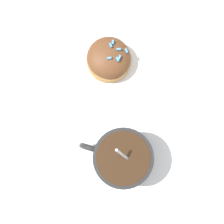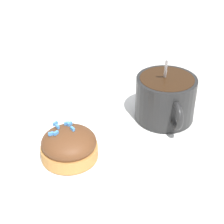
{
  "view_description": "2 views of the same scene",
  "coord_description": "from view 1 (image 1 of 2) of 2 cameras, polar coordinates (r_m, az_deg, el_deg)",
  "views": [
    {
      "loc": [
        -0.08,
        0.02,
        0.53
      ],
      "look_at": [
        -0.01,
        0.01,
        0.04
      ],
      "focal_mm": 50.0,
      "sensor_mm": 36.0,
      "label": 1
    },
    {
      "loc": [
        0.28,
        0.34,
        0.33
      ],
      "look_at": [
        0.0,
        -0.01,
        0.04
      ],
      "focal_mm": 60.0,
      "sensor_mm": 36.0,
      "label": 2
    }
  ],
  "objects": [
    {
      "name": "frosted_pastry",
      "position": [
        0.54,
        -0.15,
        9.82
      ],
      "size": [
        0.08,
        0.08,
        0.04
      ],
      "color": "#C18442",
      "rests_on": "paper_napkin"
    },
    {
      "name": "paper_napkin",
      "position": [
        0.54,
        1.04,
        0.74
      ],
      "size": [
        0.33,
        0.31,
        0.0
      ],
      "color": "white",
      "rests_on": "ground_plane"
    },
    {
      "name": "coffee_cup",
      "position": [
        0.49,
        1.82,
        -8.34
      ],
      "size": [
        0.09,
        0.11,
        0.11
      ],
      "color": "black",
      "rests_on": "paper_napkin"
    },
    {
      "name": "ground_plane",
      "position": [
        0.54,
        1.03,
        0.72
      ],
      "size": [
        3.0,
        3.0,
        0.0
      ],
      "primitive_type": "plane",
      "color": "silver"
    }
  ]
}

